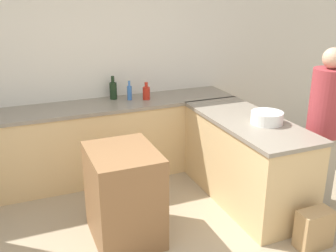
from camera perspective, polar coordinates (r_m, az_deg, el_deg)
name	(u,v)px	position (r m, az deg, el deg)	size (l,w,h in m)	color
wall_back	(100,61)	(4.84, -9.83, 9.23)	(8.00, 0.06, 2.70)	silver
counter_back	(111,140)	(4.78, -8.33, -1.98)	(3.06, 0.62, 0.91)	#D6B27A
counter_peninsula	(245,159)	(4.28, 11.16, -4.78)	(0.69, 1.66, 0.91)	#D6B27A
island_table	(124,195)	(3.61, -6.40, -9.91)	(0.58, 0.72, 0.86)	brown
mixing_bowl	(267,118)	(4.01, 14.16, 1.18)	(0.32, 0.32, 0.12)	white
hot_sauce_bottle	(146,93)	(4.73, -3.16, 4.86)	(0.09, 0.09, 0.21)	red
water_bottle_blue	(129,92)	(4.73, -5.61, 4.89)	(0.06, 0.06, 0.23)	#386BB7
wine_bottle_dark	(113,90)	(4.78, -7.96, 5.20)	(0.09, 0.09, 0.28)	black
person_at_peninsula	(324,125)	(4.19, 21.69, 0.17)	(0.33, 0.33, 1.67)	#ADA38E
paper_bag	(314,229)	(3.81, 20.45, -13.84)	(0.32, 0.17, 0.36)	#A88456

